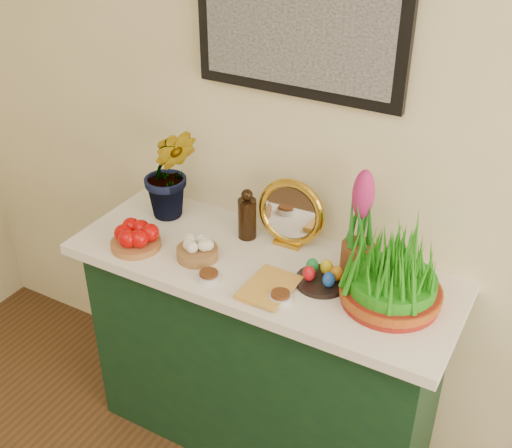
{
  "coord_description": "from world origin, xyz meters",
  "views": [
    {
      "loc": [
        0.55,
        0.37,
        2.18
      ],
      "look_at": [
        -0.33,
        1.95,
        1.07
      ],
      "focal_mm": 45.0,
      "sensor_mm": 36.0,
      "label": 1
    }
  ],
  "objects": [
    {
      "name": "sideboard",
      "position": [
        -0.33,
        2.0,
        0.42
      ],
      "size": [
        1.3,
        0.45,
        0.85
      ],
      "primitive_type": "cube",
      "color": "#123419",
      "rests_on": "ground"
    },
    {
      "name": "tablecloth",
      "position": [
        -0.33,
        2.0,
        0.87
      ],
      "size": [
        1.4,
        0.55,
        0.04
      ],
      "primitive_type": "cube",
      "color": "white",
      "rests_on": "sideboard"
    },
    {
      "name": "hyacinth_green",
      "position": [
        -0.79,
        2.11,
        1.14
      ],
      "size": [
        0.32,
        0.31,
        0.5
      ],
      "primitive_type": "imported",
      "rotation": [
        0.0,
        0.0,
        0.51
      ],
      "color": "#217C1D",
      "rests_on": "tablecloth"
    },
    {
      "name": "apple_bowl",
      "position": [
        -0.78,
        1.86,
        0.93
      ],
      "size": [
        0.23,
        0.23,
        0.09
      ],
      "color": "#A36434",
      "rests_on": "tablecloth"
    },
    {
      "name": "garlic_basket",
      "position": [
        -0.55,
        1.91,
        0.92
      ],
      "size": [
        0.15,
        0.15,
        0.08
      ],
      "color": "olive",
      "rests_on": "tablecloth"
    },
    {
      "name": "vinegar_cruet",
      "position": [
        -0.46,
        2.12,
        0.98
      ],
      "size": [
        0.07,
        0.07,
        0.2
      ],
      "color": "black",
      "rests_on": "tablecloth"
    },
    {
      "name": "mirror",
      "position": [
        -0.3,
        2.16,
        1.01
      ],
      "size": [
        0.26,
        0.08,
        0.26
      ],
      "color": "gold",
      "rests_on": "tablecloth"
    },
    {
      "name": "book",
      "position": [
        -0.31,
        1.87,
        0.9
      ],
      "size": [
        0.14,
        0.21,
        0.03
      ],
      "primitive_type": "imported",
      "rotation": [
        0.0,
        0.0,
        -0.02
      ],
      "color": "gold",
      "rests_on": "tablecloth"
    },
    {
      "name": "spice_dish_left",
      "position": [
        -0.44,
        1.82,
        0.9
      ],
      "size": [
        0.08,
        0.08,
        0.03
      ],
      "color": "silver",
      "rests_on": "tablecloth"
    },
    {
      "name": "spice_dish_right",
      "position": [
        -0.18,
        1.84,
        0.9
      ],
      "size": [
        0.08,
        0.08,
        0.03
      ],
      "color": "silver",
      "rests_on": "tablecloth"
    },
    {
      "name": "egg_plate",
      "position": [
        -0.1,
        1.99,
        0.92
      ],
      "size": [
        0.2,
        0.2,
        0.07
      ],
      "color": "black",
      "rests_on": "tablecloth"
    },
    {
      "name": "hyacinth_pink",
      "position": [
        -0.03,
        2.13,
        1.06
      ],
      "size": [
        0.12,
        0.12,
        0.38
      ],
      "color": "brown",
      "rests_on": "tablecloth"
    },
    {
      "name": "wheatgrass_sabzeh",
      "position": [
        0.13,
        2.0,
        1.01
      ],
      "size": [
        0.33,
        0.33,
        0.27
      ],
      "color": "maroon",
      "rests_on": "tablecloth"
    }
  ]
}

